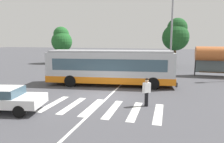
# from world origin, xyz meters

# --- Properties ---
(ground_plane) EXTENTS (160.00, 160.00, 0.00)m
(ground_plane) POSITION_xyz_m (0.00, 0.00, 0.00)
(ground_plane) COLOR #47474C
(city_transit_bus) EXTENTS (11.27, 3.99, 3.06)m
(city_transit_bus) POSITION_xyz_m (-0.52, 3.83, 1.59)
(city_transit_bus) COLOR black
(city_transit_bus) RESTS_ON ground_plane
(pedestrian_crossing_street) EXTENTS (0.47, 0.46, 1.72)m
(pedestrian_crossing_street) POSITION_xyz_m (3.19, -1.21, 0.97)
(pedestrian_crossing_street) COLOR black
(pedestrian_crossing_street) RESTS_ON ground_plane
(foreground_sedan) EXTENTS (4.77, 2.65, 1.35)m
(foreground_sedan) POSITION_xyz_m (-4.49, -4.26, 0.77)
(foreground_sedan) COLOR black
(foreground_sedan) RESTS_ON ground_plane
(parked_car_teal) EXTENTS (2.09, 4.60, 1.35)m
(parked_car_teal) POSITION_xyz_m (-4.06, 13.19, 0.77)
(parked_car_teal) COLOR black
(parked_car_teal) RESTS_ON ground_plane
(parked_car_red) EXTENTS (1.93, 4.53, 1.35)m
(parked_car_red) POSITION_xyz_m (-1.41, 13.39, 0.77)
(parked_car_red) COLOR black
(parked_car_red) RESTS_ON ground_plane
(parked_car_black) EXTENTS (1.90, 4.51, 1.35)m
(parked_car_black) POSITION_xyz_m (1.14, 13.69, 0.77)
(parked_car_black) COLOR black
(parked_car_black) RESTS_ON ground_plane
(parked_car_silver) EXTENTS (1.98, 4.55, 1.35)m
(parked_car_silver) POSITION_xyz_m (4.03, 13.27, 0.77)
(parked_car_silver) COLOR black
(parked_car_silver) RESTS_ON ground_plane
(bus_stop_shelter) EXTENTS (4.54, 1.54, 3.25)m
(bus_stop_shelter) POSITION_xyz_m (9.49, 10.98, 2.42)
(bus_stop_shelter) COLOR #28282B
(bus_stop_shelter) RESTS_ON ground_plane
(twin_arm_street_lamp) EXTENTS (4.71, 0.32, 10.18)m
(twin_arm_street_lamp) POSITION_xyz_m (4.58, 10.42, 6.18)
(twin_arm_street_lamp) COLOR #939399
(twin_arm_street_lamp) RESTS_ON ground_plane
(background_tree_left) EXTENTS (3.45, 3.45, 6.15)m
(background_tree_left) POSITION_xyz_m (-13.12, 18.08, 4.00)
(background_tree_left) COLOR brown
(background_tree_left) RESTS_ON ground_plane
(background_tree_right) EXTENTS (3.86, 3.86, 7.13)m
(background_tree_right) POSITION_xyz_m (5.31, 18.46, 4.71)
(background_tree_right) COLOR brown
(background_tree_right) RESTS_ON ground_plane
(crosswalk_painted_stripes) EXTENTS (6.89, 3.27, 0.01)m
(crosswalk_painted_stripes) POSITION_xyz_m (0.74, -2.30, 0.00)
(crosswalk_painted_stripes) COLOR silver
(crosswalk_painted_stripes) RESTS_ON ground_plane
(lane_center_line) EXTENTS (0.16, 24.00, 0.01)m
(lane_center_line) POSITION_xyz_m (0.39, 2.00, 0.00)
(lane_center_line) COLOR silver
(lane_center_line) RESTS_ON ground_plane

